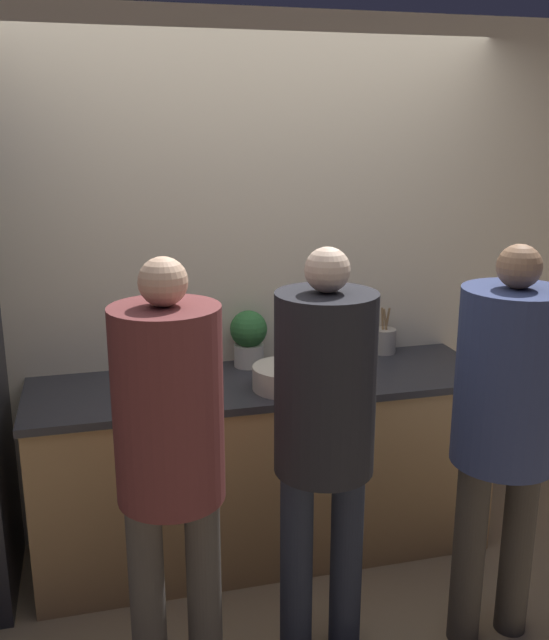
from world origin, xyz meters
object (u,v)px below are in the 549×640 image
Objects in this scene: person_center at (324,418)px; fruit_bowl at (287,377)px; person_left at (170,442)px; potted_plant at (249,336)px; utensil_crock at (384,340)px; person_right at (506,408)px; bottle_green at (147,381)px; bottle_dark at (344,369)px; cup_white at (144,392)px.

person_center is 5.22× the size of fruit_bowl.
person_left is 1.15m from potted_plant.
potted_plant is (-0.74, -0.03, 0.09)m from utensil_crock.
person_left reaches higher than person_right.
potted_plant is (-0.08, 0.96, 0.05)m from person_center.
person_right is 1.54m from bottle_green.
fruit_bowl is at bearing 87.86° from person_center.
bottle_dark is at bearing -3.71° from fruit_bowl.
person_left reaches higher than potted_plant.
cup_white is 0.36× the size of potted_plant.
person_right is at bearing -88.12° from utensil_crock.
person_right is at bearing -59.63° from bottle_dark.
person_center is at bearing -116.50° from bottle_dark.
cup_white is at bearing -100.52° from bottle_green.
bottle_green is 0.60m from potted_plant.
cup_white is at bearing -178.82° from fruit_bowl.
fruit_bowl is 0.27m from bottle_dark.
person_left is 16.09× the size of cup_white.
utensil_crock is at bearing 2.20° from potted_plant.
fruit_bowl is 3.07× the size of cup_white.
fruit_bowl is at bearing -149.07° from utensil_crock.
person_right is 0.81m from bottle_dark.
fruit_bowl is at bearing -8.86° from bottle_green.
person_right is 8.57× the size of bottle_dark.
bottle_green is at bearing 130.77° from person_center.
person_center is at bearing -43.34° from cup_white.
person_center is at bearing 171.12° from person_right.
utensil_crock is at bearing 91.88° from person_right.
person_right reaches higher than cup_white.
utensil_crock is at bearing 17.14° from cup_white.
person_right is 16.04× the size of cup_white.
utensil_crock is at bearing 12.72° from bottle_green.
bottle_green is at bearing -153.93° from potted_plant.
person_center reaches higher than potted_plant.
bottle_green is (-0.90, 0.12, -0.02)m from bottle_dark.
fruit_bowl is (0.02, 0.61, -0.05)m from person_center.
cup_white is at bearing -162.86° from utensil_crock.
person_center is at bearing -85.37° from potted_plant.
utensil_crock reaches higher than fruit_bowl.
potted_plant is at bearing 63.61° from person_left.
fruit_bowl is at bearing 176.29° from bottle_dark.
person_center is at bearing -49.23° from bottle_green.
person_center is at bearing -92.14° from fruit_bowl.
utensil_crock is 1.35m from cup_white.
bottle_dark reaches higher than fruit_bowl.
person_left reaches higher than cup_white.
bottle_green is at bearing -167.28° from utensil_crock.
potted_plant is (-0.10, 0.36, 0.10)m from fruit_bowl.
person_left is 8.60× the size of bottle_dark.
person_center is 0.97m from potted_plant.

